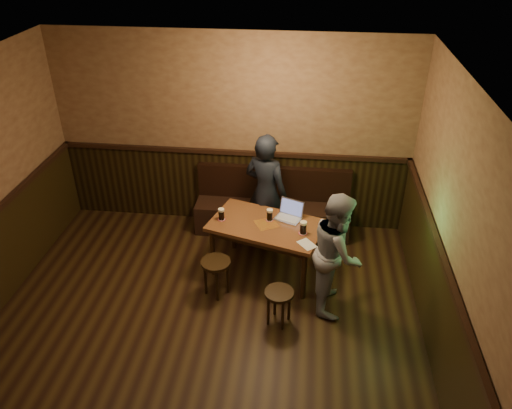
{
  "coord_description": "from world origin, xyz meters",
  "views": [
    {
      "loc": [
        1.05,
        -3.39,
        4.14
      ],
      "look_at": [
        0.48,
        1.67,
        1.07
      ],
      "focal_mm": 35.0,
      "sensor_mm": 36.0,
      "label": 1
    }
  ],
  "objects_px": {
    "person_grey": "(337,252)",
    "pint_mid": "(270,215)",
    "laptop": "(290,214)",
    "pub_table": "(266,230)",
    "stool_left": "(216,268)",
    "pint_left": "(221,214)",
    "stool_right": "(279,298)",
    "bench": "(272,211)",
    "pint_right": "(303,228)",
    "person_suit": "(266,193)"
  },
  "relations": [
    {
      "from": "bench",
      "to": "stool_left",
      "type": "height_order",
      "value": "bench"
    },
    {
      "from": "pint_right",
      "to": "stool_left",
      "type": "bearing_deg",
      "value": -161.49
    },
    {
      "from": "stool_right",
      "to": "pint_right",
      "type": "distance_m",
      "value": 0.91
    },
    {
      "from": "pub_table",
      "to": "pint_mid",
      "type": "xyz_separation_m",
      "value": [
        0.03,
        0.09,
        0.18
      ]
    },
    {
      "from": "pint_mid",
      "to": "pint_right",
      "type": "bearing_deg",
      "value": -30.33
    },
    {
      "from": "pint_left",
      "to": "laptop",
      "type": "bearing_deg",
      "value": 9.47
    },
    {
      "from": "stool_right",
      "to": "laptop",
      "type": "bearing_deg",
      "value": 87.81
    },
    {
      "from": "pint_right",
      "to": "laptop",
      "type": "height_order",
      "value": "laptop"
    },
    {
      "from": "stool_left",
      "to": "pint_mid",
      "type": "relative_size",
      "value": 3.09
    },
    {
      "from": "stool_left",
      "to": "person_suit",
      "type": "xyz_separation_m",
      "value": [
        0.5,
        1.08,
        0.45
      ]
    },
    {
      "from": "bench",
      "to": "laptop",
      "type": "distance_m",
      "value": 0.97
    },
    {
      "from": "stool_right",
      "to": "laptop",
      "type": "relative_size",
      "value": 1.15
    },
    {
      "from": "pint_mid",
      "to": "pint_left",
      "type": "bearing_deg",
      "value": -174.96
    },
    {
      "from": "stool_right",
      "to": "person_grey",
      "type": "bearing_deg",
      "value": 32.54
    },
    {
      "from": "stool_left",
      "to": "laptop",
      "type": "relative_size",
      "value": 1.25
    },
    {
      "from": "stool_right",
      "to": "pint_mid",
      "type": "bearing_deg",
      "value": 101.38
    },
    {
      "from": "person_grey",
      "to": "pint_mid",
      "type": "bearing_deg",
      "value": 55.98
    },
    {
      "from": "bench",
      "to": "pub_table",
      "type": "height_order",
      "value": "bench"
    },
    {
      "from": "pub_table",
      "to": "laptop",
      "type": "height_order",
      "value": "laptop"
    },
    {
      "from": "pint_left",
      "to": "pub_table",
      "type": "bearing_deg",
      "value": -3.83
    },
    {
      "from": "pint_mid",
      "to": "pub_table",
      "type": "bearing_deg",
      "value": -108.86
    },
    {
      "from": "laptop",
      "to": "pint_left",
      "type": "bearing_deg",
      "value": -148.22
    },
    {
      "from": "laptop",
      "to": "person_grey",
      "type": "xyz_separation_m",
      "value": [
        0.58,
        -0.69,
        -0.04
      ]
    },
    {
      "from": "pint_left",
      "to": "pint_mid",
      "type": "height_order",
      "value": "same"
    },
    {
      "from": "stool_left",
      "to": "stool_right",
      "type": "relative_size",
      "value": 1.09
    },
    {
      "from": "pint_left",
      "to": "person_grey",
      "type": "relative_size",
      "value": 0.1
    },
    {
      "from": "pub_table",
      "to": "pint_mid",
      "type": "bearing_deg",
      "value": 87.43
    },
    {
      "from": "pint_mid",
      "to": "person_suit",
      "type": "xyz_separation_m",
      "value": [
        -0.09,
        0.49,
        0.03
      ]
    },
    {
      "from": "stool_left",
      "to": "pint_mid",
      "type": "bearing_deg",
      "value": 44.97
    },
    {
      "from": "person_suit",
      "to": "pub_table",
      "type": "bearing_deg",
      "value": 120.08
    },
    {
      "from": "person_grey",
      "to": "pint_right",
      "type": "bearing_deg",
      "value": 50.61
    },
    {
      "from": "pint_right",
      "to": "pint_left",
      "type": "bearing_deg",
      "value": 169.22
    },
    {
      "from": "stool_left",
      "to": "stool_right",
      "type": "bearing_deg",
      "value": -27.67
    },
    {
      "from": "bench",
      "to": "pint_right",
      "type": "height_order",
      "value": "bench"
    },
    {
      "from": "pub_table",
      "to": "pint_mid",
      "type": "distance_m",
      "value": 0.2
    },
    {
      "from": "stool_left",
      "to": "person_grey",
      "type": "bearing_deg",
      "value": -0.65
    },
    {
      "from": "pub_table",
      "to": "laptop",
      "type": "distance_m",
      "value": 0.36
    },
    {
      "from": "bench",
      "to": "pub_table",
      "type": "distance_m",
      "value": 1.03
    },
    {
      "from": "pint_left",
      "to": "laptop",
      "type": "distance_m",
      "value": 0.86
    },
    {
      "from": "stool_left",
      "to": "pint_right",
      "type": "height_order",
      "value": "pint_right"
    },
    {
      "from": "stool_left",
      "to": "pint_right",
      "type": "distance_m",
      "value": 1.15
    },
    {
      "from": "pint_mid",
      "to": "person_grey",
      "type": "height_order",
      "value": "person_grey"
    },
    {
      "from": "stool_right",
      "to": "pub_table",
      "type": "bearing_deg",
      "value": 104.34
    },
    {
      "from": "stool_left",
      "to": "person_grey",
      "type": "height_order",
      "value": "person_grey"
    },
    {
      "from": "bench",
      "to": "person_grey",
      "type": "height_order",
      "value": "person_grey"
    },
    {
      "from": "pub_table",
      "to": "laptop",
      "type": "bearing_deg",
      "value": 49.41
    },
    {
      "from": "stool_right",
      "to": "pint_left",
      "type": "height_order",
      "value": "pint_left"
    },
    {
      "from": "pint_mid",
      "to": "stool_right",
      "type": "bearing_deg",
      "value": -78.62
    },
    {
      "from": "laptop",
      "to": "pub_table",
      "type": "bearing_deg",
      "value": -124.58
    },
    {
      "from": "pint_left",
      "to": "person_suit",
      "type": "bearing_deg",
      "value": 46.78
    }
  ]
}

